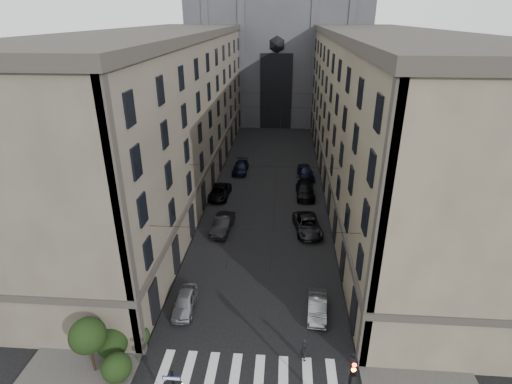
% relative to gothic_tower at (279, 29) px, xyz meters
% --- Properties ---
extents(sidewalk_left, '(7.00, 80.00, 0.15)m').
position_rel_gothic_tower_xyz_m(sidewalk_left, '(-10.50, -38.96, -17.72)').
color(sidewalk_left, '#383533').
rests_on(sidewalk_left, ground).
extents(sidewalk_right, '(7.00, 80.00, 0.15)m').
position_rel_gothic_tower_xyz_m(sidewalk_right, '(10.50, -38.96, -17.72)').
color(sidewalk_right, '#383533').
rests_on(sidewalk_right, ground).
extents(zebra_crossing, '(11.00, 3.20, 0.01)m').
position_rel_gothic_tower_xyz_m(zebra_crossing, '(0.00, -69.96, -17.79)').
color(zebra_crossing, beige).
rests_on(zebra_crossing, ground).
extents(building_left, '(13.60, 60.60, 18.85)m').
position_rel_gothic_tower_xyz_m(building_left, '(-13.44, -38.96, -8.45)').
color(building_left, '#4F483C').
rests_on(building_left, ground).
extents(building_right, '(13.60, 60.60, 18.85)m').
position_rel_gothic_tower_xyz_m(building_right, '(13.44, -38.96, -8.45)').
color(building_right, brown).
rests_on(building_right, ground).
extents(gothic_tower, '(35.00, 23.00, 58.00)m').
position_rel_gothic_tower_xyz_m(gothic_tower, '(0.00, 0.00, 0.00)').
color(gothic_tower, '#2D2D33').
rests_on(gothic_tower, ground).
extents(traffic_light_right, '(0.34, 0.50, 5.20)m').
position_rel_gothic_tower_xyz_m(traffic_light_right, '(5.60, -73.04, -14.51)').
color(traffic_light_right, black).
rests_on(traffic_light_right, ground).
extents(shrub_cluster, '(3.90, 4.40, 3.90)m').
position_rel_gothic_tower_xyz_m(shrub_cluster, '(-8.72, -69.95, -16.00)').
color(shrub_cluster, black).
rests_on(shrub_cluster, sidewalk_left).
extents(tram_wires, '(14.00, 60.00, 0.43)m').
position_rel_gothic_tower_xyz_m(tram_wires, '(0.00, -39.33, -10.55)').
color(tram_wires, black).
rests_on(tram_wires, ground).
extents(car_left_near, '(1.70, 3.98, 1.34)m').
position_rel_gothic_tower_xyz_m(car_left_near, '(-5.24, -64.28, -17.13)').
color(car_left_near, gray).
rests_on(car_left_near, ground).
extents(car_left_midnear, '(2.08, 4.88, 1.57)m').
position_rel_gothic_tower_xyz_m(car_left_midnear, '(-4.20, -52.20, -17.02)').
color(car_left_midnear, black).
rests_on(car_left_midnear, ground).
extents(car_left_midfar, '(2.52, 5.00, 1.36)m').
position_rel_gothic_tower_xyz_m(car_left_midfar, '(-5.82, -43.96, -17.12)').
color(car_left_midfar, black).
rests_on(car_left_midfar, ground).
extents(car_left_far, '(2.06, 4.92, 1.42)m').
position_rel_gothic_tower_xyz_m(car_left_far, '(-4.20, -35.33, -17.09)').
color(car_left_far, black).
rests_on(car_left_far, ground).
extents(car_right_near, '(1.60, 3.94, 1.27)m').
position_rel_gothic_tower_xyz_m(car_right_near, '(4.68, -64.09, -17.16)').
color(car_right_near, slate).
rests_on(car_right_near, ground).
extents(car_right_midnear, '(3.21, 5.72, 1.51)m').
position_rel_gothic_tower_xyz_m(car_right_midnear, '(4.50, -51.68, -17.04)').
color(car_right_midnear, black).
rests_on(car_right_midnear, ground).
extents(car_right_midfar, '(2.31, 5.40, 1.55)m').
position_rel_gothic_tower_xyz_m(car_right_midfar, '(4.59, -42.86, -17.02)').
color(car_right_midfar, black).
rests_on(car_right_midfar, ground).
extents(car_right_far, '(2.46, 5.02, 1.65)m').
position_rel_gothic_tower_xyz_m(car_right_far, '(4.90, -36.78, -16.97)').
color(car_right_far, black).
rests_on(car_right_far, ground).
extents(pedestrian, '(0.63, 0.74, 1.73)m').
position_rel_gothic_tower_xyz_m(pedestrian, '(3.54, -68.49, -16.94)').
color(pedestrian, black).
rests_on(pedestrian, ground).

